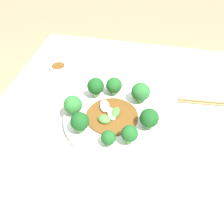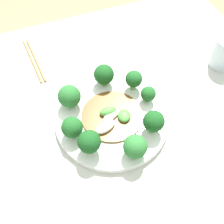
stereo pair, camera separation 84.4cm
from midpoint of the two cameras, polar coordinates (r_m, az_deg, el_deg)
The scene contains 13 objects.
table at distance 1.01m, azimuth 13.58°, elevation -36.61°, with size 1.05×0.87×0.77m.
plate at distance 0.63m, azimuth 16.59°, elevation -27.73°, with size 0.30×0.30×0.02m.
broccoli_west at distance 0.57m, azimuth 19.20°, elevation -36.92°, with size 0.04×0.04×0.05m.
broccoli_north at distance 0.57m, azimuth 4.51°, elevation -25.90°, with size 0.06×0.06×0.06m.
broccoli_southeast at distance 0.64m, azimuth 24.38°, elevation -18.96°, with size 0.06×0.06×0.07m.
broccoli_northwest at distance 0.55m, azimuth 8.54°, elevation -32.98°, with size 0.05×0.05×0.07m.
broccoli_northeast at distance 0.61m, azimuth 10.57°, elevation -18.05°, with size 0.06×0.06×0.07m.
broccoli_southwest at distance 0.58m, azimuth 25.79°, elevation -34.87°, with size 0.05×0.05×0.06m.
broccoli_south at distance 0.61m, azimuth 29.48°, elevation -28.22°, with size 0.06×0.06×0.07m.
broccoli_east at distance 0.63m, azimuth 15.90°, elevation -16.92°, with size 0.05×0.05×0.06m.
stirfry_center at distance 0.62m, azimuth 16.47°, elevation -27.05°, with size 0.16×0.16×0.02m.
chopsticks at distance 0.81m, azimuth 39.06°, elevation -17.36°, with size 0.03×0.21×0.01m.
sauce_dish at distance 0.75m, azimuth -3.85°, elevation -7.48°, with size 0.07×0.07×0.02m.
Camera 1 is at (-0.53, -0.08, 1.36)m, focal length 42.00 mm.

